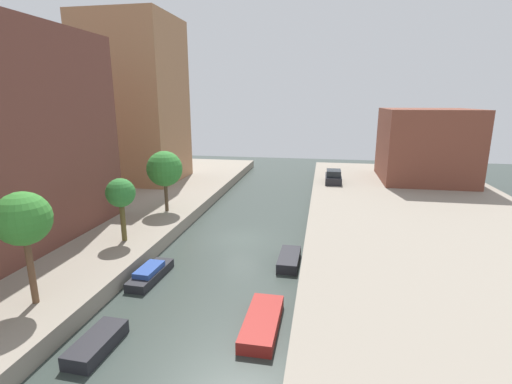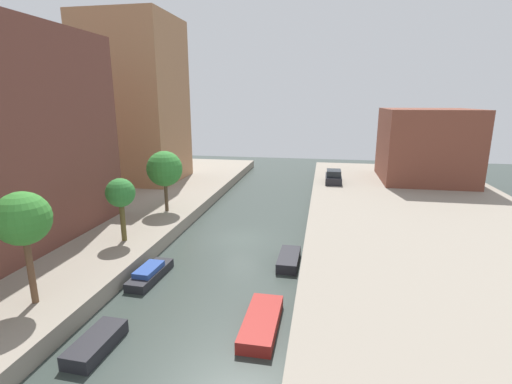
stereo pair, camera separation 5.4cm
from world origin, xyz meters
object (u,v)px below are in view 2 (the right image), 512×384
object	(u,v)px
street_tree_2	(165,169)
parked_car	(333,177)
low_block_right	(426,145)
street_tree_1	(120,194)
apartment_tower_far	(135,101)
moored_boat_right_2	(289,259)
moored_boat_left_2	(150,273)
moored_boat_right_1	(261,322)
street_tree_0	(23,220)
moored_boat_left_1	(96,343)

from	to	relation	value
street_tree_2	parked_car	xyz separation A→B (m)	(14.68, 14.37, -3.10)
low_block_right	street_tree_1	xyz separation A→B (m)	(-25.37, -25.08, -0.91)
apartment_tower_far	moored_boat_right_2	xyz separation A→B (m)	(20.11, -19.10, -10.01)
low_block_right	street_tree_1	size ratio (longest dim) A/B	2.38
moored_boat_right_2	low_block_right	bearing A→B (deg)	60.69
moored_boat_left_2	moored_boat_right_1	size ratio (longest dim) A/B	0.92
street_tree_0	moored_boat_left_1	size ratio (longest dim) A/B	1.79
low_block_right	parked_car	size ratio (longest dim) A/B	2.53
street_tree_1	moored_boat_left_2	size ratio (longest dim) A/B	1.12
moored_boat_right_2	moored_boat_right_1	bearing A→B (deg)	-94.59
parked_car	moored_boat_right_2	size ratio (longest dim) A/B	1.23
moored_boat_left_2	moored_boat_right_1	xyz separation A→B (m)	(7.46, -3.75, -0.05)
street_tree_0	street_tree_2	bearing A→B (deg)	90.00
street_tree_1	moored_boat_left_2	xyz separation A→B (m)	(3.43, -3.27, -3.99)
street_tree_1	moored_boat_left_2	bearing A→B (deg)	-43.58
parked_car	moored_boat_right_2	distance (m)	21.60
street_tree_1	moored_boat_right_1	world-z (taller)	street_tree_1
moored_boat_left_1	moored_boat_right_2	size ratio (longest dim) A/B	0.91
parked_car	moored_boat_right_2	world-z (taller)	parked_car
moored_boat_left_1	moored_boat_left_2	xyz separation A→B (m)	(-0.68, 6.61, 0.04)
street_tree_1	parked_car	size ratio (longest dim) A/B	1.06
street_tree_0	street_tree_1	xyz separation A→B (m)	(-0.00, 8.38, -0.87)
parked_car	moored_boat_left_2	world-z (taller)	parked_car
street_tree_1	moored_boat_left_2	world-z (taller)	street_tree_1
street_tree_0	parked_car	size ratio (longest dim) A/B	1.33
low_block_right	moored_boat_right_1	xyz separation A→B (m)	(-14.48, -32.10, -4.95)
street_tree_2	moored_boat_left_1	world-z (taller)	street_tree_2
parked_car	moored_boat_left_2	bearing A→B (deg)	-114.27
low_block_right	street_tree_0	bearing A→B (deg)	-127.18
street_tree_2	moored_boat_left_2	distance (m)	11.94
street_tree_1	street_tree_0	bearing A→B (deg)	-90.00
street_tree_0	street_tree_2	world-z (taller)	street_tree_0
moored_boat_right_1	moored_boat_right_2	world-z (taller)	moored_boat_right_2
moored_boat_right_1	moored_boat_right_2	distance (m)	7.38
parked_car	moored_boat_left_1	xyz separation A→B (m)	(-10.56, -31.55, -1.33)
parked_car	moored_boat_right_1	world-z (taller)	parked_car
apartment_tower_far	moored_boat_right_2	distance (m)	29.49
street_tree_2	moored_boat_right_1	distance (m)	18.53
low_block_right	street_tree_2	world-z (taller)	low_block_right
moored_boat_right_2	parked_car	bearing A→B (deg)	81.48
street_tree_0	moored_boat_right_2	xyz separation A→B (m)	(11.48, 8.72, -4.89)
street_tree_2	parked_car	bearing A→B (deg)	44.40
street_tree_0	street_tree_2	size ratio (longest dim) A/B	1.04
low_block_right	street_tree_2	bearing A→B (deg)	-144.97
moored_boat_left_2	moored_boat_right_2	bearing A→B (deg)	24.16
street_tree_0	street_tree_1	size ratio (longest dim) A/B	1.25
moored_boat_left_1	moored_boat_right_2	bearing A→B (deg)	54.21
street_tree_2	moored_boat_left_2	bearing A→B (deg)	-71.99
street_tree_0	moored_boat_left_1	distance (m)	6.57
moored_boat_left_2	moored_boat_right_2	world-z (taller)	moored_boat_left_2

